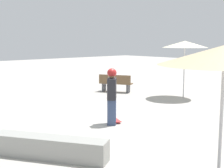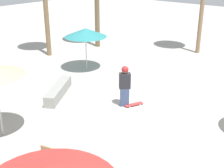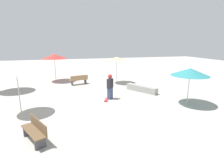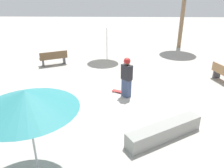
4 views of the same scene
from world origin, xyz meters
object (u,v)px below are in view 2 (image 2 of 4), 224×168
concrete_ledge (58,91)px  shade_umbrella_teal (86,33)px  skateboard (134,104)px  skater_main (125,85)px

concrete_ledge → shade_umbrella_teal: bearing=-155.4°
skateboard → shade_umbrella_teal: 5.41m
skateboard → concrete_ledge: bearing=136.5°
skateboard → shade_umbrella_teal: shade_umbrella_teal is taller
skater_main → shade_umbrella_teal: bearing=108.9°
shade_umbrella_teal → skateboard: bearing=66.4°
shade_umbrella_teal → concrete_ledge: bearing=24.6°
skater_main → concrete_ledge: bearing=157.3°
skateboard → concrete_ledge: size_ratio=0.33×
skateboard → concrete_ledge: 3.37m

